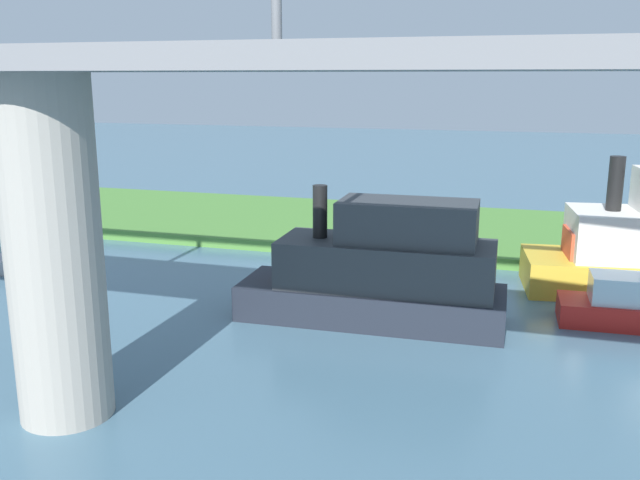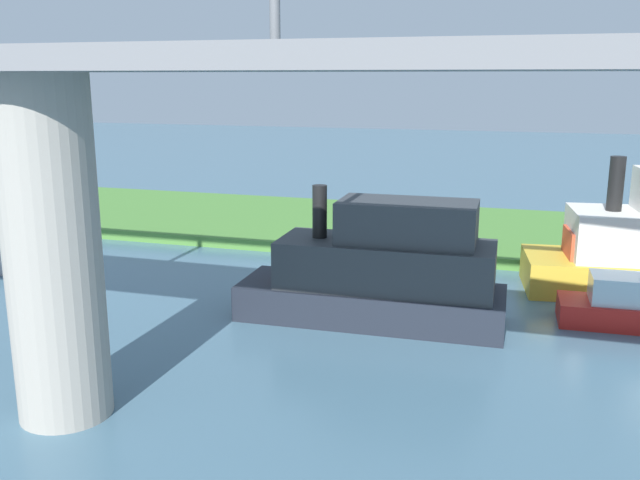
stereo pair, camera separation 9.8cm
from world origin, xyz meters
name	(u,v)px [view 1 (the left image)]	position (x,y,z in m)	size (l,w,h in m)	color
ground_plane	(359,259)	(0.00, 0.00, 0.00)	(160.00, 160.00, 0.00)	#476B7F
grassy_bank	(385,227)	(0.00, -6.00, 0.25)	(80.00, 12.00, 0.50)	#4C8438
bridge_pylon	(54,253)	(3.32, 16.53, 4.10)	(2.22, 2.22, 8.20)	#9E998E
bridge_span	(36,48)	(3.32, 16.51, 8.70)	(68.35, 4.30, 3.25)	slate
person_on_bank	(471,233)	(-4.85, -1.46, 1.20)	(0.40, 0.40, 1.39)	#2D334C
mooring_post	(381,235)	(-0.87, -0.70, 1.03)	(0.20, 0.20, 1.06)	brown
houseboat_blue	(391,264)	(-1.97, 2.57, 0.57)	(5.11, 2.93, 1.61)	gold
riverboat_paddlewheel	(380,272)	(-2.61, 7.71, 1.69)	(9.00, 3.20, 4.57)	#1E232D
motorboat_white	(635,308)	(-10.83, 5.81, 0.61)	(5.22, 2.03, 1.72)	red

